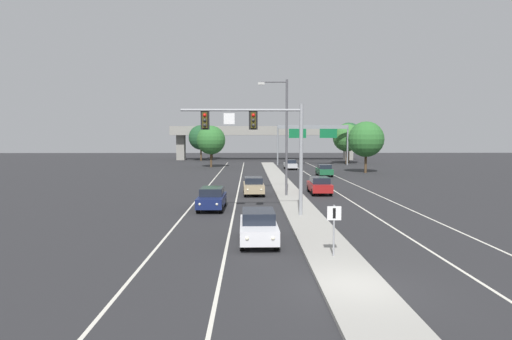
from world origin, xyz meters
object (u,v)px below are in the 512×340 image
(tree_far_left_a, at_px, (201,138))
(car_oncoming_tan, at_px, (254,186))
(street_lamp_median, at_px, (284,130))
(car_receding_silver, at_px, (290,164))
(tree_far_left_c, at_px, (211,140))
(overhead_signal_mast, at_px, (262,135))
(median_sign_post, at_px, (334,223))
(car_oncoming_navy, at_px, (212,198))
(tree_far_left_b, at_px, (212,144))
(car_receding_red, at_px, (319,185))
(tree_far_right_c, at_px, (347,138))
(highway_sign_gantry, at_px, (313,132))
(tree_far_right_b, at_px, (349,137))
(tree_far_right_a, at_px, (366,139))
(car_oncoming_white, at_px, (258,226))
(car_receding_green, at_px, (324,170))

(tree_far_left_a, bearing_deg, car_oncoming_tan, -79.12)
(street_lamp_median, xyz_separation_m, car_receding_silver, (3.67, 32.74, -4.97))
(tree_far_left_c, bearing_deg, overhead_signal_mast, -81.14)
(tree_far_left_c, bearing_deg, median_sign_post, -79.95)
(car_oncoming_navy, bearing_deg, tree_far_left_b, 94.80)
(car_receding_red, bearing_deg, overhead_signal_mast, -115.71)
(tree_far_left_c, bearing_deg, tree_far_right_c, 19.81)
(tree_far_right_c, height_order, tree_far_left_c, tree_far_right_c)
(highway_sign_gantry, distance_m, tree_far_right_b, 10.03)
(median_sign_post, relative_size, street_lamp_median, 0.22)
(tree_far_left_c, xyz_separation_m, tree_far_right_b, (26.46, 11.28, 0.60))
(median_sign_post, distance_m, tree_far_right_a, 47.39)
(car_receding_silver, height_order, tree_far_left_c, tree_far_left_c)
(highway_sign_gantry, bearing_deg, car_receding_red, -97.39)
(median_sign_post, distance_m, tree_far_left_c, 58.47)
(car_oncoming_tan, xyz_separation_m, tree_far_right_a, (16.66, 24.13, 4.08))
(tree_far_right_c, bearing_deg, car_oncoming_white, -106.27)
(tree_far_left_c, bearing_deg, tree_far_left_a, 100.86)
(tree_far_left_b, relative_size, tree_far_right_c, 0.67)
(car_oncoming_white, xyz_separation_m, tree_far_right_b, (19.42, 65.67, 4.48))
(car_oncoming_tan, distance_m, highway_sign_gantry, 43.52)
(car_oncoming_tan, relative_size, car_receding_green, 1.00)
(car_receding_red, bearing_deg, car_oncoming_tan, -176.43)
(car_oncoming_navy, relative_size, car_receding_red, 1.01)
(street_lamp_median, xyz_separation_m, tree_far_left_c, (-9.61, 37.87, -1.10))
(tree_far_right_c, distance_m, tree_far_left_c, 27.22)
(tree_far_right_c, bearing_deg, tree_far_right_a, -95.25)
(car_oncoming_white, relative_size, tree_far_left_b, 0.86)
(car_receding_silver, bearing_deg, median_sign_post, -93.37)
(car_receding_green, distance_m, tree_far_left_c, 24.49)
(car_receding_silver, bearing_deg, tree_far_right_c, 49.34)
(overhead_signal_mast, relative_size, car_receding_silver, 1.75)
(car_receding_red, bearing_deg, tree_far_right_c, 74.46)
(car_oncoming_navy, bearing_deg, tree_far_left_a, 96.91)
(car_oncoming_white, bearing_deg, overhead_signal_mast, 86.78)
(highway_sign_gantry, bearing_deg, tree_far_left_a, 144.99)
(street_lamp_median, height_order, car_oncoming_tan, street_lamp_median)
(tree_far_right_c, bearing_deg, tree_far_left_b, 140.49)
(car_receding_green, xyz_separation_m, tree_far_left_c, (-16.66, 17.53, 3.88))
(car_oncoming_navy, xyz_separation_m, car_oncoming_tan, (3.10, 8.11, 0.00))
(car_receding_silver, height_order, tree_far_right_c, tree_far_right_c)
(highway_sign_gantry, bearing_deg, median_sign_post, -97.45)
(car_oncoming_tan, height_order, car_receding_red, same)
(car_oncoming_white, height_order, car_oncoming_navy, same)
(car_oncoming_navy, distance_m, car_receding_red, 12.49)
(tree_far_left_c, bearing_deg, car_oncoming_navy, -85.00)
(street_lamp_median, xyz_separation_m, tree_far_left_b, (-12.17, 70.32, -2.39))
(median_sign_post, relative_size, car_receding_green, 0.49)
(car_receding_green, bearing_deg, highway_sign_gantry, 85.63)
(overhead_signal_mast, distance_m, tree_far_left_c, 48.19)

